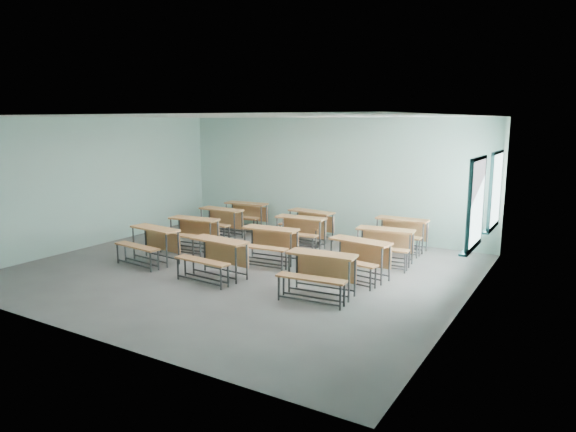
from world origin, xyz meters
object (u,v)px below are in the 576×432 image
at_px(desk_unit_r1c2, 357,254).
at_px(desk_unit_r3c1, 309,221).
at_px(desk_unit_r3c0, 244,212).
at_px(desk_unit_r3c2, 400,230).
at_px(desk_unit_r2c2, 384,241).
at_px(desk_unit_r2c1, 299,228).
at_px(desk_unit_r2c0, 219,219).
at_px(desk_unit_r0c1, 216,253).
at_px(desk_unit_r0c0, 151,240).
at_px(desk_unit_r0c2, 319,268).
at_px(desk_unit_r1c0, 192,229).
at_px(desk_unit_r1c1, 268,240).

bearing_deg(desk_unit_r1c2, desk_unit_r3c1, 141.63).
bearing_deg(desk_unit_r3c0, desk_unit_r3c2, -6.21).
xyz_separation_m(desk_unit_r1c2, desk_unit_r2c2, (0.08, 1.29, 0.00)).
bearing_deg(desk_unit_r1c2, desk_unit_r2c1, 151.69).
xyz_separation_m(desk_unit_r1c2, desk_unit_r2c0, (-4.66, 1.52, 0.00)).
relative_size(desk_unit_r0c1, desk_unit_r3c2, 1.04).
distance_m(desk_unit_r0c1, desk_unit_r3c1, 3.84).
bearing_deg(desk_unit_r0c0, desk_unit_r0c2, 5.26).
xyz_separation_m(desk_unit_r2c1, desk_unit_r3c1, (-0.21, 0.88, 0.00)).
height_order(desk_unit_r0c2, desk_unit_r2c1, same).
bearing_deg(desk_unit_r0c0, desk_unit_r2c1, 58.35).
bearing_deg(desk_unit_r0c2, desk_unit_r1c2, 77.38).
xyz_separation_m(desk_unit_r0c1, desk_unit_r1c0, (-1.93, 1.49, 0.00)).
bearing_deg(desk_unit_r3c1, desk_unit_r0c2, -51.90).
bearing_deg(desk_unit_r3c0, desk_unit_r0c0, -92.10).
xyz_separation_m(desk_unit_r1c1, desk_unit_r2c1, (-0.07, 1.49, 0.00)).
relative_size(desk_unit_r1c1, desk_unit_r1c2, 0.98).
relative_size(desk_unit_r0c0, desk_unit_r0c2, 1.01).
bearing_deg(desk_unit_r2c0, desk_unit_r0c2, -30.56).
bearing_deg(desk_unit_r1c2, desk_unit_r2c2, 93.55).
height_order(desk_unit_r0c0, desk_unit_r1c0, same).
bearing_deg(desk_unit_r2c0, desk_unit_r2c1, 2.68).
relative_size(desk_unit_r0c2, desk_unit_r2c1, 1.00).
distance_m(desk_unit_r0c1, desk_unit_r2c1, 2.96).
bearing_deg(desk_unit_r1c2, desk_unit_r0c2, -90.33).
relative_size(desk_unit_r1c0, desk_unit_r2c0, 1.05).
height_order(desk_unit_r0c2, desk_unit_r2c2, same).
bearing_deg(desk_unit_r1c0, desk_unit_r3c2, 24.27).
relative_size(desk_unit_r0c2, desk_unit_r3c1, 0.98).
bearing_deg(desk_unit_r2c2, desk_unit_r1c2, -99.68).
bearing_deg(desk_unit_r2c0, desk_unit_r0c0, -82.81).
bearing_deg(desk_unit_r0c2, desk_unit_r3c1, 115.70).
bearing_deg(desk_unit_r0c0, desk_unit_r3c2, 47.79).
distance_m(desk_unit_r1c0, desk_unit_r2c1, 2.61).
bearing_deg(desk_unit_r2c2, desk_unit_r3c0, 157.46).
relative_size(desk_unit_r1c1, desk_unit_r2c0, 1.04).
bearing_deg(desk_unit_r3c1, desk_unit_r2c2, -17.73).
bearing_deg(desk_unit_r0c1, desk_unit_r3c1, 93.55).
bearing_deg(desk_unit_r3c0, desk_unit_r1c1, -51.90).
bearing_deg(desk_unit_r1c2, desk_unit_r0c1, -143.46).
height_order(desk_unit_r0c1, desk_unit_r2c1, same).
height_order(desk_unit_r1c1, desk_unit_r2c0, same).
height_order(desk_unit_r0c1, desk_unit_r0c2, same).
bearing_deg(desk_unit_r2c2, desk_unit_r3c2, 87.36).
distance_m(desk_unit_r0c1, desk_unit_r0c2, 2.28).
height_order(desk_unit_r2c2, desk_unit_r3c0, same).
relative_size(desk_unit_r3c0, desk_unit_r3c1, 0.99).
relative_size(desk_unit_r0c0, desk_unit_r2c0, 1.05).
height_order(desk_unit_r1c2, desk_unit_r3c2, same).
bearing_deg(desk_unit_r1c1, desk_unit_r3c2, 45.21).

